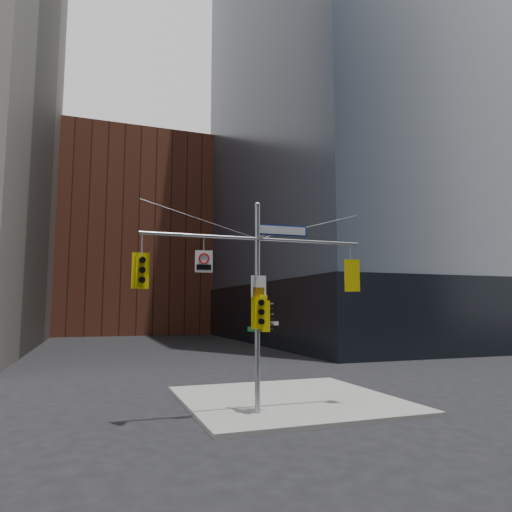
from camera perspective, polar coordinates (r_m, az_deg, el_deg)
ground at (r=14.23m, az=3.11°, el=-21.25°), size 160.00×160.00×0.00m
sidewalk_corner at (r=18.56m, az=4.08°, el=-17.49°), size 8.00×8.00×0.15m
podium_ne at (r=55.73m, az=17.18°, el=-6.80°), size 36.40×36.40×6.00m
brick_midrise at (r=71.64m, az=-15.19°, el=2.12°), size 26.00×20.00×28.00m
signal_assembly at (r=15.63m, az=0.18°, el=-3.58°), size 8.00×0.80×7.30m
traffic_light_west_arm at (r=14.81m, az=-14.16°, el=-1.75°), size 0.55×0.45×1.15m
traffic_light_east_arm at (r=17.25m, az=11.77°, el=-2.44°), size 0.55×0.52×1.18m
traffic_light_pole_side at (r=15.73m, az=1.30°, el=-7.52°), size 0.42×0.36×1.06m
traffic_light_pole_front at (r=15.36m, az=0.53°, el=-7.01°), size 0.55×0.48×1.15m
street_sign_blade at (r=16.18m, az=3.29°, el=3.22°), size 1.89×0.10×0.37m
regulatory_sign_arm at (r=15.13m, az=-6.54°, el=-0.58°), size 0.58×0.10×0.73m
regulatory_sign_pole at (r=15.52m, az=0.33°, el=-3.87°), size 0.56×0.09×0.73m
street_blade_ew at (r=15.78m, az=1.73°, el=-8.43°), size 0.67×0.11×0.13m
street_blade_ns at (r=16.06m, az=-0.37°, el=-9.17°), size 0.13×0.82×0.16m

